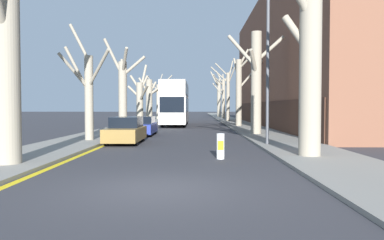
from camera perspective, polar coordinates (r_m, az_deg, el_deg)
ground_plane at (r=9.29m, az=-5.32°, el=-10.46°), size 300.00×300.00×0.00m
sidewalk_left at (r=59.44m, az=-5.73°, el=0.11°), size 3.47×120.00×0.12m
sidewalk_right at (r=59.25m, az=5.42°, el=0.11°), size 3.47×120.00×0.12m
building_facade_right at (r=40.34m, az=17.57°, el=8.59°), size 10.08×39.52×13.42m
kerb_line_stripe at (r=59.25m, az=-3.90°, el=0.06°), size 0.24×120.00×0.01m
street_tree_left_0 at (r=14.00m, az=-26.57°, el=9.53°), size 1.90×5.07×7.93m
street_tree_left_1 at (r=22.19m, az=-15.61°, el=4.16°), size 2.98×2.02×6.71m
street_tree_left_2 at (r=31.19m, az=-10.52°, el=4.50°), size 3.42×4.66×7.54m
street_tree_left_3 at (r=40.55m, az=-7.92°, el=3.09°), size 2.70×3.99×6.69m
street_tree_left_4 at (r=49.91m, az=-6.45°, el=3.30°), size 4.25×2.63×6.05m
street_tree_left_5 at (r=58.90m, az=-5.17°, el=3.27°), size 4.06×3.17×7.42m
street_tree_right_0 at (r=15.23m, az=17.13°, el=10.08°), size 3.16×1.79×9.64m
street_tree_right_1 at (r=26.92m, az=9.72°, el=6.15°), size 4.07×3.59×7.29m
street_tree_right_2 at (r=38.15m, az=7.30°, el=4.77°), size 2.90×2.89×7.95m
street_tree_right_3 at (r=50.76m, az=5.47°, el=4.21°), size 3.60×3.53×8.45m
street_tree_right_4 at (r=62.45m, az=4.76°, el=3.75°), size 3.55×3.71×8.78m
street_tree_right_5 at (r=73.54m, az=4.10°, el=3.59°), size 3.30×3.49×9.03m
double_decker_bus at (r=40.56m, az=-2.53°, el=2.83°), size 2.58×11.80×4.59m
parked_car_0 at (r=21.01m, az=-10.03°, el=-1.64°), size 1.75×4.21×1.45m
parked_car_1 at (r=26.76m, az=-7.69°, el=-0.94°), size 1.84×4.26×1.33m
lamp_post at (r=19.60m, az=11.21°, el=10.01°), size 1.40×0.20×8.57m
traffic_bollard at (r=14.46m, az=4.37°, el=-4.01°), size 0.30×0.31×0.98m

